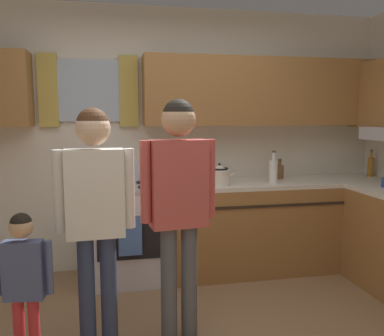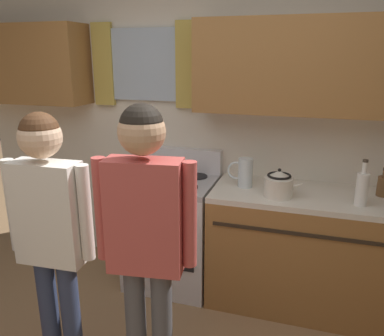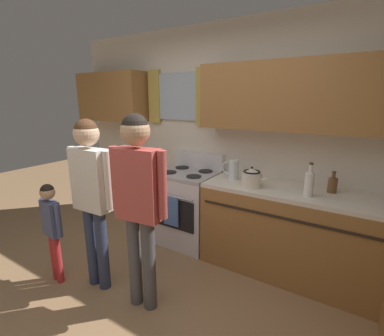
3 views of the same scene
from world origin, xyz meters
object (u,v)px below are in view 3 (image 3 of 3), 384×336
(adult_holding_child, at_px, (91,186))
(small_child, at_px, (51,222))
(water_pitcher, at_px, (233,169))
(adult_in_plaid, at_px, (138,192))
(bottle_squat_brown, at_px, (332,185))
(stovetop_kettle, at_px, (252,177))
(stove_oven, at_px, (188,206))
(bottle_milk_white, at_px, (309,184))

(adult_holding_child, bearing_deg, small_child, -156.94)
(water_pitcher, relative_size, adult_in_plaid, 0.13)
(bottle_squat_brown, relative_size, water_pitcher, 0.93)
(bottle_squat_brown, bearing_deg, stovetop_kettle, -161.55)
(bottle_squat_brown, height_order, adult_in_plaid, adult_in_plaid)
(stove_oven, height_order, bottle_squat_brown, bottle_squat_brown)
(bottle_squat_brown, height_order, stovetop_kettle, stovetop_kettle)
(stovetop_kettle, height_order, adult_in_plaid, adult_in_plaid)
(bottle_milk_white, height_order, adult_holding_child, adult_holding_child)
(bottle_milk_white, relative_size, small_child, 0.31)
(stove_oven, bearing_deg, adult_in_plaid, -76.00)
(bottle_milk_white, xyz_separation_m, stovetop_kettle, (-0.53, 0.00, -0.02))
(stove_oven, relative_size, bottle_squat_brown, 5.37)
(stovetop_kettle, bearing_deg, water_pitcher, 151.71)
(bottle_squat_brown, xyz_separation_m, stovetop_kettle, (-0.70, -0.23, 0.02))
(bottle_squat_brown, distance_m, water_pitcher, 0.97)
(stove_oven, xyz_separation_m, stovetop_kettle, (0.85, -0.13, 0.53))
(bottle_squat_brown, relative_size, adult_in_plaid, 0.12)
(adult_holding_child, height_order, adult_in_plaid, adult_in_plaid)
(adult_holding_child, bearing_deg, stove_oven, 78.17)
(stove_oven, bearing_deg, bottle_milk_white, -5.59)
(stove_oven, distance_m, bottle_squat_brown, 1.63)
(stove_oven, xyz_separation_m, water_pitcher, (0.58, 0.01, 0.54))
(adult_in_plaid, bearing_deg, bottle_milk_white, 43.11)
(bottle_squat_brown, height_order, water_pitcher, water_pitcher)
(bottle_squat_brown, height_order, adult_holding_child, adult_holding_child)
(stovetop_kettle, height_order, adult_holding_child, adult_holding_child)
(stove_oven, relative_size, small_child, 1.10)
(stove_oven, relative_size, stovetop_kettle, 4.02)
(bottle_squat_brown, relative_size, stovetop_kettle, 0.75)
(stovetop_kettle, relative_size, adult_in_plaid, 0.17)
(stove_oven, height_order, adult_holding_child, adult_holding_child)
(stove_oven, height_order, adult_in_plaid, adult_in_plaid)
(stovetop_kettle, distance_m, adult_in_plaid, 1.17)
(stovetop_kettle, relative_size, adult_holding_child, 0.17)
(adult_holding_child, relative_size, small_child, 1.60)
(bottle_milk_white, xyz_separation_m, adult_in_plaid, (-1.09, -1.02, 0.02))
(water_pitcher, bearing_deg, stovetop_kettle, -28.29)
(stove_oven, relative_size, adult_holding_child, 0.69)
(bottle_milk_white, distance_m, bottle_squat_brown, 0.29)
(bottle_milk_white, distance_m, adult_in_plaid, 1.50)
(bottle_squat_brown, relative_size, adult_holding_child, 0.13)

